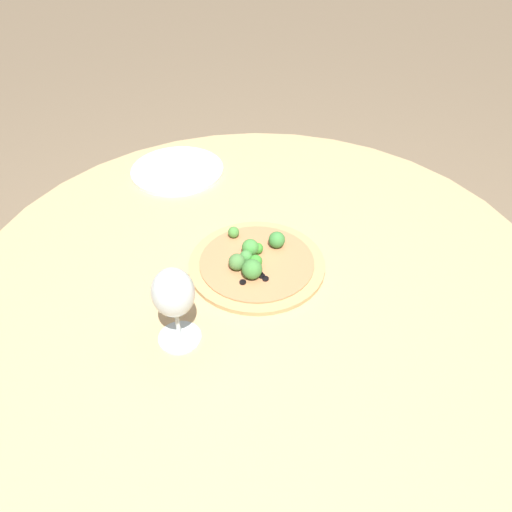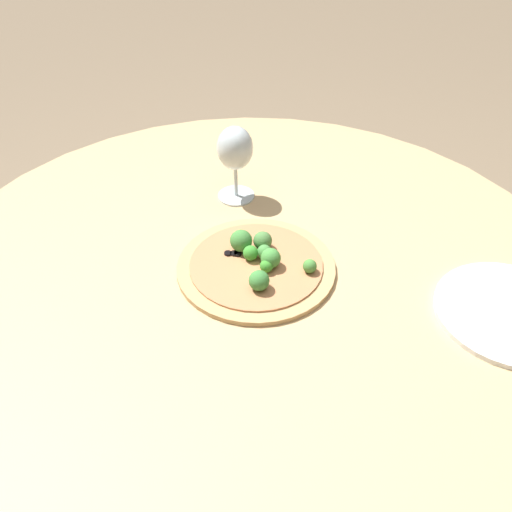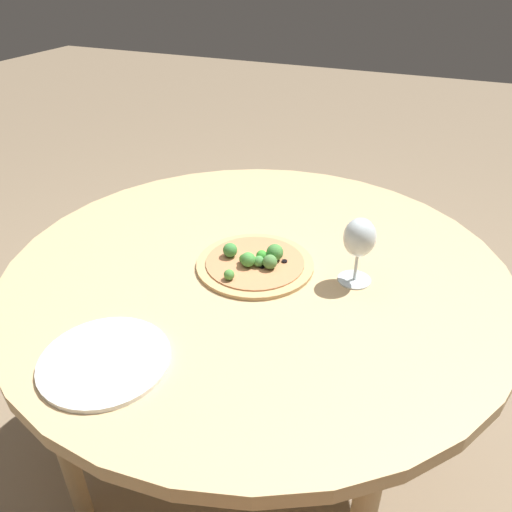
# 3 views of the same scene
# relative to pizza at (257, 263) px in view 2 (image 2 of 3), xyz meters

# --- Properties ---
(ground_plane) EXTENTS (12.00, 12.00, 0.00)m
(ground_plane) POSITION_rel_pizza_xyz_m (-0.00, 0.01, -0.76)
(ground_plane) COLOR #847056
(dining_table) EXTENTS (1.26, 1.26, 0.75)m
(dining_table) POSITION_rel_pizza_xyz_m (-0.00, 0.01, -0.07)
(dining_table) COLOR tan
(dining_table) RESTS_ON ground_plane
(pizza) EXTENTS (0.29, 0.29, 0.06)m
(pizza) POSITION_rel_pizza_xyz_m (0.00, 0.00, 0.00)
(pizza) COLOR tan
(pizza) RESTS_ON dining_table
(wine_glass) EXTENTS (0.08, 0.08, 0.17)m
(wine_glass) POSITION_rel_pizza_xyz_m (0.24, 0.04, 0.10)
(wine_glass) COLOR silver
(wine_glass) RESTS_ON dining_table
(plate_near) EXTENTS (0.25, 0.25, 0.01)m
(plate_near) POSITION_rel_pizza_xyz_m (-0.13, -0.43, -0.01)
(plate_near) COLOR white
(plate_near) RESTS_ON dining_table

